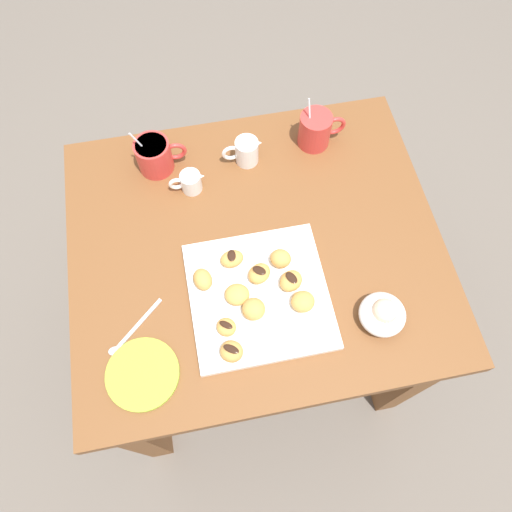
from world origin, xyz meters
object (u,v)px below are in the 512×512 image
object	(u,v)px
coffee_mug_red_left	(155,155)
beignet_3	(232,259)
beignet_7	(291,281)
pastry_plate_square	(259,296)
coffee_mug_red_right	(316,129)
beignet_1	(259,273)
cream_pitcher_white	(246,151)
beignet_0	(203,279)
beignet_6	(226,327)
chocolate_sauce_pitcher	(190,181)
beignet_9	(303,302)
ice_cream_bowl	(383,314)
beignet_2	(237,295)
saucer_lime_left	(143,374)
beignet_5	(232,351)
beignet_8	(254,309)
dining_table	(256,268)
beignet_4	(281,258)

from	to	relation	value
coffee_mug_red_left	beignet_3	xyz separation A→B (m)	(0.14, -0.32, -0.02)
beignet_7	pastry_plate_square	bearing A→B (deg)	-171.40
coffee_mug_red_right	beignet_1	bearing A→B (deg)	-121.37
coffee_mug_red_left	cream_pitcher_white	distance (m)	0.23
beignet_0	beignet_6	bearing A→B (deg)	-74.12
pastry_plate_square	beignet_7	distance (m)	0.08
chocolate_sauce_pitcher	beignet_1	bearing A→B (deg)	-66.70
chocolate_sauce_pitcher	beignet_9	distance (m)	0.42
ice_cream_bowl	pastry_plate_square	bearing A→B (deg)	158.08
beignet_2	beignet_7	size ratio (longest dim) A/B	1.00
chocolate_sauce_pitcher	beignet_6	size ratio (longest dim) A/B	2.08
coffee_mug_red_right	saucer_lime_left	bearing A→B (deg)	-133.65
cream_pitcher_white	beignet_7	xyz separation A→B (m)	(0.03, -0.37, -0.01)
beignet_9	beignet_7	bearing A→B (deg)	105.60
ice_cream_bowl	coffee_mug_red_left	bearing A→B (deg)	131.02
pastry_plate_square	beignet_1	xyz separation A→B (m)	(0.01, 0.04, 0.02)
ice_cream_bowl	beignet_5	world-z (taller)	ice_cream_bowl
ice_cream_bowl	beignet_8	xyz separation A→B (m)	(-0.28, 0.06, 0.00)
coffee_mug_red_right	beignet_8	size ratio (longest dim) A/B	2.81
beignet_1	beignet_9	size ratio (longest dim) A/B	1.03
beignet_3	beignet_9	bearing A→B (deg)	-44.55
beignet_0	beignet_5	distance (m)	0.18
saucer_lime_left	beignet_8	size ratio (longest dim) A/B	3.04
ice_cream_bowl	beignet_0	bearing A→B (deg)	157.47
pastry_plate_square	ice_cream_bowl	xyz separation A→B (m)	(0.26, -0.10, 0.03)
dining_table	saucer_lime_left	distance (m)	0.42
beignet_4	beignet_7	world-z (taller)	beignet_4
beignet_5	beignet_6	bearing A→B (deg)	92.09
coffee_mug_red_right	beignet_9	size ratio (longest dim) A/B	2.73
coffee_mug_red_left	beignet_8	xyz separation A→B (m)	(0.17, -0.45, -0.01)
beignet_2	coffee_mug_red_right	bearing A→B (deg)	55.25
saucer_lime_left	beignet_5	xyz separation A→B (m)	(0.20, 0.00, 0.03)
beignet_8	beignet_7	bearing A→B (deg)	27.73
beignet_0	beignet_3	xyz separation A→B (m)	(0.07, 0.04, -0.00)
beignet_9	dining_table	bearing A→B (deg)	112.13
beignet_5	beignet_9	bearing A→B (deg)	24.76
beignet_4	chocolate_sauce_pitcher	bearing A→B (deg)	124.70
ice_cream_bowl	beignet_9	bearing A→B (deg)	159.74
ice_cream_bowl	beignet_8	world-z (taller)	ice_cream_bowl
dining_table	beignet_3	distance (m)	0.19
beignet_1	beignet_0	bearing A→B (deg)	175.96
saucer_lime_left	ice_cream_bowl	bearing A→B (deg)	2.49
beignet_6	beignet_2	bearing A→B (deg)	62.55
cream_pitcher_white	beignet_9	bearing A→B (deg)	-83.46
beignet_1	beignet_8	bearing A→B (deg)	-109.42
dining_table	beignet_5	world-z (taller)	beignet_5
coffee_mug_red_left	beignet_0	xyz separation A→B (m)	(0.07, -0.36, -0.01)
beignet_3	beignet_8	size ratio (longest dim) A/B	1.05
beignet_1	beignet_8	distance (m)	0.09
beignet_1	beignet_5	size ratio (longest dim) A/B	1.11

